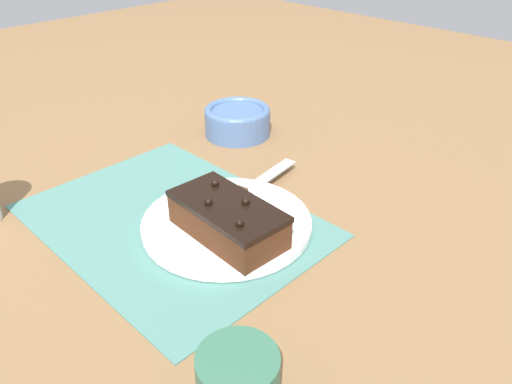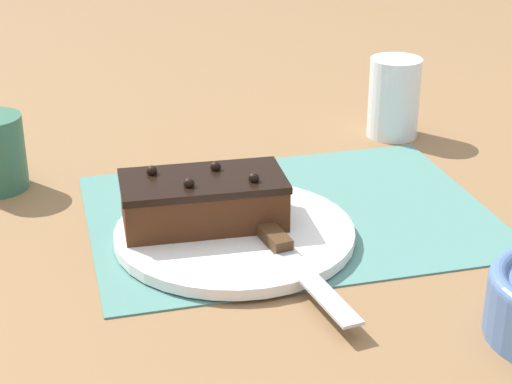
{
  "view_description": "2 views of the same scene",
  "coord_description": "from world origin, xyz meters",
  "px_view_note": "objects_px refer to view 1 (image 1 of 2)",
  "views": [
    {
      "loc": [
        0.55,
        -0.37,
        0.45
      ],
      "look_at": [
        0.1,
        0.08,
        0.06
      ],
      "focal_mm": 35.0,
      "sensor_mm": 36.0,
      "label": 1
    },
    {
      "loc": [
        0.26,
        0.86,
        0.44
      ],
      "look_at": [
        0.05,
        0.03,
        0.05
      ],
      "focal_mm": 60.0,
      "sensor_mm": 36.0,
      "label": 2
    }
  ],
  "objects_px": {
    "chocolate_cake": "(228,219)",
    "serving_knife": "(244,191)",
    "cake_plate": "(227,223)",
    "small_bowl": "(237,120)"
  },
  "relations": [
    {
      "from": "serving_knife",
      "to": "small_bowl",
      "type": "relative_size",
      "value": 1.54
    },
    {
      "from": "cake_plate",
      "to": "serving_knife",
      "type": "relative_size",
      "value": 1.22
    },
    {
      "from": "cake_plate",
      "to": "serving_knife",
      "type": "xyz_separation_m",
      "value": [
        -0.04,
        0.07,
        0.01
      ]
    },
    {
      "from": "cake_plate",
      "to": "serving_knife",
      "type": "distance_m",
      "value": 0.08
    },
    {
      "from": "chocolate_cake",
      "to": "serving_knife",
      "type": "height_order",
      "value": "chocolate_cake"
    },
    {
      "from": "chocolate_cake",
      "to": "small_bowl",
      "type": "distance_m",
      "value": 0.39
    },
    {
      "from": "serving_knife",
      "to": "small_bowl",
      "type": "distance_m",
      "value": 0.27
    },
    {
      "from": "chocolate_cake",
      "to": "small_bowl",
      "type": "xyz_separation_m",
      "value": [
        -0.27,
        0.28,
        -0.01
      ]
    },
    {
      "from": "chocolate_cake",
      "to": "small_bowl",
      "type": "relative_size",
      "value": 1.31
    },
    {
      "from": "cake_plate",
      "to": "chocolate_cake",
      "type": "xyz_separation_m",
      "value": [
        0.03,
        -0.02,
        0.03
      ]
    }
  ]
}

